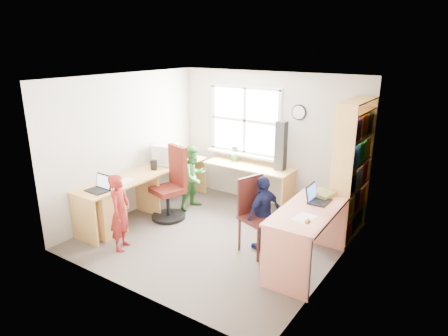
% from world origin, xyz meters
% --- Properties ---
extents(room, '(3.64, 3.44, 2.44)m').
position_xyz_m(room, '(0.01, 0.10, 1.22)').
color(room, '#4C433B').
rests_on(room, ground).
extents(l_desk, '(2.38, 2.95, 0.75)m').
position_xyz_m(l_desk, '(-1.31, -0.28, 0.46)').
color(l_desk, '#F0B660').
rests_on(l_desk, ground).
extents(right_desk, '(0.71, 1.47, 0.83)m').
position_xyz_m(right_desk, '(1.49, -0.04, 0.61)').
color(right_desk, '#EA9275').
rests_on(right_desk, ground).
extents(bookshelf, '(0.30, 1.02, 2.10)m').
position_xyz_m(bookshelf, '(1.65, 1.19, 1.00)').
color(bookshelf, '#F0B660').
rests_on(bookshelf, ground).
extents(swivel_chair, '(0.71, 0.71, 1.23)m').
position_xyz_m(swivel_chair, '(-1.03, 0.20, 0.53)').
color(swivel_chair, black).
rests_on(swivel_chair, ground).
extents(wooden_chair, '(0.60, 0.60, 1.08)m').
position_xyz_m(wooden_chair, '(0.70, 0.02, 0.59)').
color(wooden_chair, '#411915').
rests_on(wooden_chair, ground).
extents(crt_monitor, '(0.46, 0.43, 0.37)m').
position_xyz_m(crt_monitor, '(-1.52, 0.62, 0.94)').
color(crt_monitor, white).
rests_on(crt_monitor, l_desk).
extents(laptop_left, '(0.35, 0.29, 0.23)m').
position_xyz_m(laptop_left, '(-1.45, -0.91, 0.80)').
color(laptop_left, black).
rests_on(laptop_left, l_desk).
extents(laptop_right, '(0.28, 0.33, 0.23)m').
position_xyz_m(laptop_right, '(1.47, 0.27, 0.89)').
color(laptop_right, black).
rests_on(laptop_right, right_desk).
extents(speaker_a, '(0.10, 0.10, 0.17)m').
position_xyz_m(speaker_a, '(-1.49, 0.28, 0.84)').
color(speaker_a, black).
rests_on(speaker_a, l_desk).
extents(speaker_b, '(0.10, 0.10, 0.18)m').
position_xyz_m(speaker_b, '(-1.51, 0.91, 0.84)').
color(speaker_b, black).
rests_on(speaker_b, l_desk).
extents(cd_tower, '(0.17, 0.15, 0.85)m').
position_xyz_m(cd_tower, '(0.33, 1.50, 1.18)').
color(cd_tower, black).
rests_on(cd_tower, l_desk).
extents(game_box, '(0.36, 0.36, 0.06)m').
position_xyz_m(game_box, '(1.45, 0.52, 0.86)').
color(game_box, red).
rests_on(game_box, right_desk).
extents(paper_a, '(0.21, 0.30, 0.00)m').
position_xyz_m(paper_a, '(-1.47, -0.42, 0.75)').
color(paper_a, white).
rests_on(paper_a, l_desk).
extents(paper_b, '(0.25, 0.32, 0.00)m').
position_xyz_m(paper_b, '(1.54, -0.32, 0.84)').
color(paper_b, white).
rests_on(paper_b, right_desk).
extents(potted_plant, '(0.20, 0.18, 0.30)m').
position_xyz_m(potted_plant, '(-0.60, 1.51, 0.90)').
color(potted_plant, '#2F773E').
rests_on(potted_plant, l_desk).
extents(person_red, '(0.42, 0.49, 1.12)m').
position_xyz_m(person_red, '(-0.92, -1.03, 0.56)').
color(person_red, maroon).
rests_on(person_red, ground).
extents(person_green, '(0.48, 0.60, 1.15)m').
position_xyz_m(person_green, '(-0.99, 0.75, 0.58)').
color(person_green, '#337B31').
rests_on(person_green, ground).
extents(person_navy, '(0.38, 0.68, 1.10)m').
position_xyz_m(person_navy, '(0.77, 0.11, 0.55)').
color(person_navy, '#12173B').
rests_on(person_navy, ground).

